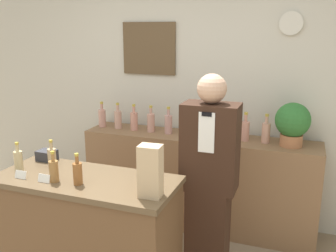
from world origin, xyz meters
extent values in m
cube|color=beige|center=(0.00, 2.00, 1.35)|extent=(5.20, 0.06, 2.70)
cube|color=brown|center=(-0.43, 1.96, 1.74)|extent=(0.57, 0.02, 0.52)
cylinder|color=beige|center=(0.93, 1.95, 1.98)|extent=(0.21, 0.03, 0.21)
cube|color=brown|center=(0.17, 1.72, 0.46)|extent=(2.26, 0.43, 0.93)
cube|color=brown|center=(-0.29, 0.45, 0.44)|extent=(1.26, 0.53, 0.89)
cube|color=brown|center=(-0.29, 0.45, 0.91)|extent=(1.29, 0.56, 0.04)
cube|color=#331E14|center=(0.47, 0.96, 0.38)|extent=(0.31, 0.25, 0.76)
cube|color=#331E14|center=(0.47, 0.96, 1.08)|extent=(0.41, 0.25, 0.66)
cube|color=white|center=(0.47, 0.83, 1.23)|extent=(0.11, 0.01, 0.29)
cube|color=black|center=(0.47, 0.83, 1.36)|extent=(0.07, 0.01, 0.03)
sphere|color=tan|center=(0.47, 0.96, 1.52)|extent=(0.21, 0.21, 0.21)
cylinder|color=#B27047|center=(1.02, 1.71, 0.98)|extent=(0.19, 0.19, 0.11)
sphere|color=#2D6B2D|center=(1.02, 1.71, 1.16)|extent=(0.30, 0.30, 0.30)
cube|color=tan|center=(0.25, 0.34, 1.09)|extent=(0.14, 0.11, 0.33)
cube|color=white|center=(-0.70, 0.29, 0.96)|extent=(0.09, 0.02, 0.06)
cube|color=white|center=(-0.50, 0.29, 0.96)|extent=(0.09, 0.02, 0.06)
cube|color=#2D2D33|center=(-0.77, 0.67, 0.97)|extent=(0.14, 0.12, 0.08)
cylinder|color=tan|center=(-0.81, 0.41, 1.00)|extent=(0.06, 0.06, 0.15)
cylinder|color=tan|center=(-0.81, 0.41, 1.10)|extent=(0.02, 0.02, 0.05)
cylinder|color=#B29933|center=(-0.81, 0.41, 1.14)|extent=(0.03, 0.03, 0.02)
cylinder|color=tan|center=(-0.62, 0.54, 1.00)|extent=(0.06, 0.06, 0.15)
cylinder|color=tan|center=(-0.62, 0.54, 1.10)|extent=(0.02, 0.02, 0.05)
cylinder|color=#B29933|center=(-0.62, 0.54, 1.14)|extent=(0.03, 0.03, 0.02)
cylinder|color=olive|center=(-0.44, 0.33, 1.00)|extent=(0.06, 0.06, 0.15)
cylinder|color=olive|center=(-0.44, 0.33, 1.10)|extent=(0.02, 0.02, 0.05)
cylinder|color=#B29933|center=(-0.44, 0.33, 1.14)|extent=(0.03, 0.03, 0.02)
cylinder|color=brown|center=(-0.27, 0.34, 1.00)|extent=(0.06, 0.06, 0.15)
cylinder|color=brown|center=(-0.27, 0.34, 1.10)|extent=(0.02, 0.02, 0.05)
cylinder|color=#B29933|center=(-0.27, 0.34, 1.14)|extent=(0.03, 0.03, 0.02)
cylinder|color=tan|center=(-0.88, 1.73, 1.02)|extent=(0.08, 0.08, 0.18)
cylinder|color=tan|center=(-0.88, 1.73, 1.14)|extent=(0.03, 0.03, 0.06)
cylinder|color=#B29933|center=(-0.88, 1.73, 1.19)|extent=(0.03, 0.03, 0.02)
cylinder|color=tan|center=(-0.69, 1.73, 1.02)|extent=(0.08, 0.08, 0.18)
cylinder|color=tan|center=(-0.69, 1.73, 1.14)|extent=(0.03, 0.03, 0.06)
cylinder|color=#B29933|center=(-0.69, 1.73, 1.19)|extent=(0.03, 0.03, 0.02)
cylinder|color=tan|center=(-0.51, 1.72, 1.02)|extent=(0.08, 0.08, 0.18)
cylinder|color=tan|center=(-0.51, 1.72, 1.14)|extent=(0.03, 0.03, 0.06)
cylinder|color=#B29933|center=(-0.51, 1.72, 1.19)|extent=(0.03, 0.03, 0.02)
cylinder|color=tan|center=(-0.32, 1.72, 1.02)|extent=(0.08, 0.08, 0.18)
cylinder|color=tan|center=(-0.32, 1.72, 1.14)|extent=(0.03, 0.03, 0.06)
cylinder|color=#B29933|center=(-0.32, 1.72, 1.19)|extent=(0.03, 0.03, 0.02)
cylinder|color=tan|center=(-0.13, 1.72, 1.02)|extent=(0.08, 0.08, 0.18)
cylinder|color=tan|center=(-0.13, 1.72, 1.14)|extent=(0.03, 0.03, 0.06)
cylinder|color=#B29933|center=(-0.13, 1.72, 1.19)|extent=(0.03, 0.03, 0.02)
cylinder|color=tan|center=(0.05, 1.72, 1.02)|extent=(0.08, 0.08, 0.18)
cylinder|color=tan|center=(0.05, 1.72, 1.14)|extent=(0.03, 0.03, 0.06)
cylinder|color=#B29933|center=(0.05, 1.72, 1.19)|extent=(0.03, 0.03, 0.02)
cylinder|color=tan|center=(0.24, 1.73, 1.02)|extent=(0.08, 0.08, 0.18)
cylinder|color=tan|center=(0.24, 1.73, 1.14)|extent=(0.03, 0.03, 0.06)
cylinder|color=#B29933|center=(0.24, 1.73, 1.19)|extent=(0.03, 0.03, 0.02)
cylinder|color=tan|center=(0.42, 1.72, 1.02)|extent=(0.08, 0.08, 0.18)
cylinder|color=tan|center=(0.42, 1.72, 1.14)|extent=(0.03, 0.03, 0.06)
cylinder|color=#B29933|center=(0.42, 1.72, 1.19)|extent=(0.03, 0.03, 0.02)
cylinder|color=tan|center=(0.61, 1.73, 1.02)|extent=(0.08, 0.08, 0.18)
cylinder|color=tan|center=(0.61, 1.73, 1.14)|extent=(0.03, 0.03, 0.06)
cylinder|color=#B29933|center=(0.61, 1.73, 1.19)|extent=(0.03, 0.03, 0.02)
cylinder|color=tan|center=(0.80, 1.73, 1.02)|extent=(0.08, 0.08, 0.18)
cylinder|color=tan|center=(0.80, 1.73, 1.14)|extent=(0.03, 0.03, 0.06)
cylinder|color=#B29933|center=(0.80, 1.73, 1.19)|extent=(0.03, 0.03, 0.02)
camera|label=1|loc=(1.08, -1.61, 1.93)|focal=40.00mm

